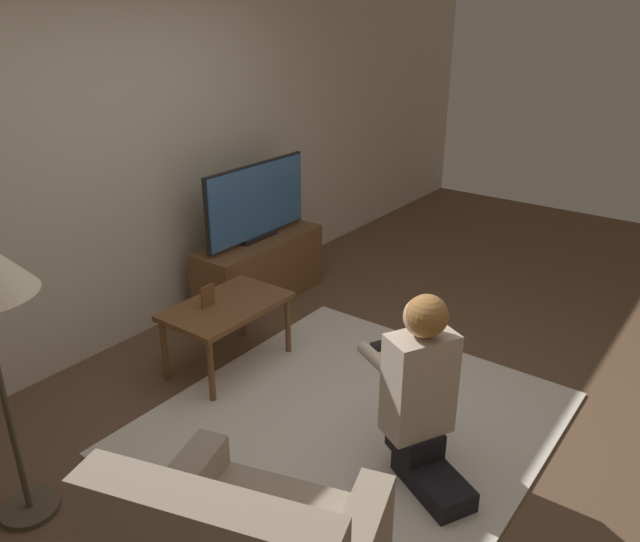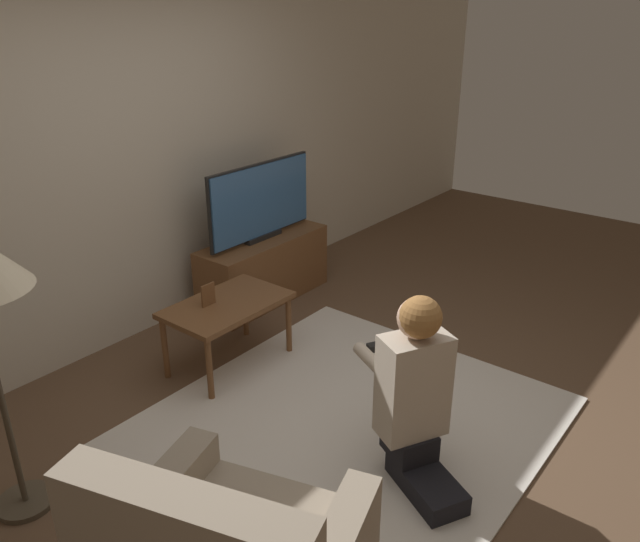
{
  "view_description": "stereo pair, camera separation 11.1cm",
  "coord_description": "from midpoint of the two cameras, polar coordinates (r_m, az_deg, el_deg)",
  "views": [
    {
      "loc": [
        -2.54,
        -1.66,
        2.29
      ],
      "look_at": [
        0.41,
        0.53,
        0.71
      ],
      "focal_mm": 35.0,
      "sensor_mm": 36.0,
      "label": 1
    },
    {
      "loc": [
        -2.48,
        -1.75,
        2.29
      ],
      "look_at": [
        0.41,
        0.53,
        0.71
      ],
      "focal_mm": 35.0,
      "sensor_mm": 36.0,
      "label": 2
    }
  ],
  "objects": [
    {
      "name": "ground_plane",
      "position": [
        3.8,
        1.99,
        -13.78
      ],
      "size": [
        10.0,
        10.0,
        0.0
      ],
      "primitive_type": "plane",
      "color": "brown"
    },
    {
      "name": "wall_back",
      "position": [
        4.53,
        -18.53,
        9.44
      ],
      "size": [
        10.0,
        0.06,
        2.6
      ],
      "color": "beige",
      "rests_on": "ground_plane"
    },
    {
      "name": "rug",
      "position": [
        3.8,
        1.99,
        -13.68
      ],
      "size": [
        2.26,
        2.08,
        0.02
      ],
      "color": "silver",
      "rests_on": "ground_plane"
    },
    {
      "name": "tv_stand",
      "position": [
        5.17,
        -6.12,
        0.12
      ],
      "size": [
        1.18,
        0.41,
        0.54
      ],
      "color": "brown",
      "rests_on": "ground_plane"
    },
    {
      "name": "tv",
      "position": [
        4.98,
        -6.44,
        6.31
      ],
      "size": [
        1.1,
        0.08,
        0.62
      ],
      "color": "black",
      "rests_on": "tv_stand"
    },
    {
      "name": "coffee_table",
      "position": [
        4.19,
        -9.27,
        -3.65
      ],
      "size": [
        0.82,
        0.51,
        0.47
      ],
      "color": "brown",
      "rests_on": "ground_plane"
    },
    {
      "name": "person_kneeling",
      "position": [
        3.19,
        8.22,
        -10.53
      ],
      "size": [
        0.6,
        0.83,
        1.02
      ],
      "rotation": [
        0.0,
        0.0,
        2.65
      ],
      "color": "black",
      "rests_on": "rug"
    },
    {
      "name": "picture_frame",
      "position": [
        4.11,
        -10.99,
        -2.28
      ],
      "size": [
        0.11,
        0.01,
        0.15
      ],
      "color": "brown",
      "rests_on": "coffee_table"
    }
  ]
}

